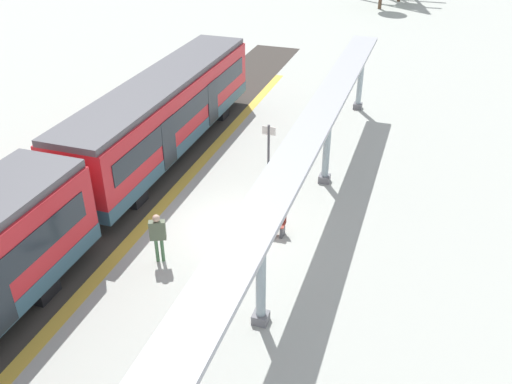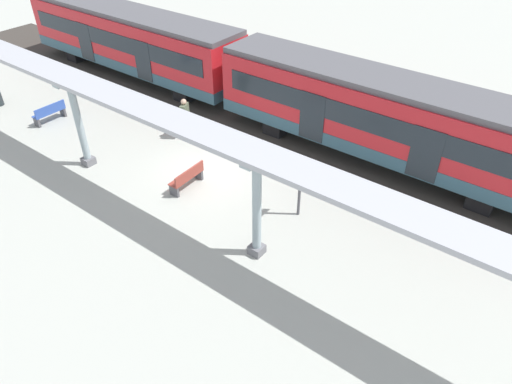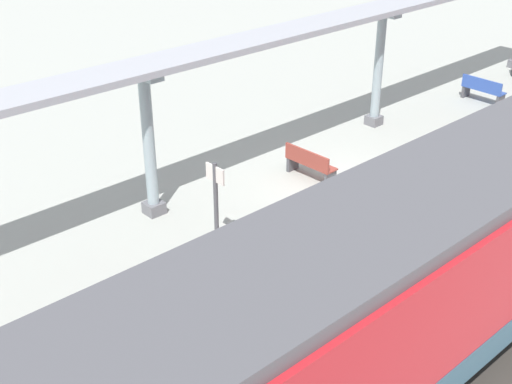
{
  "view_description": "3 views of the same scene",
  "coord_description": "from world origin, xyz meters",
  "px_view_note": "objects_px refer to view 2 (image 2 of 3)",
  "views": [
    {
      "loc": [
        6.1,
        -14.95,
        11.08
      ],
      "look_at": [
        1.06,
        0.19,
        1.55
      ],
      "focal_mm": 38.13,
      "sensor_mm": 36.0,
      "label": 1
    },
    {
      "loc": [
        11.23,
        10.81,
        10.43
      ],
      "look_at": [
        1.34,
        3.32,
        1.17
      ],
      "focal_mm": 33.07,
      "sensor_mm": 36.0,
      "label": 2
    },
    {
      "loc": [
        -9.61,
        12.17,
        8.19
      ],
      "look_at": [
        0.36,
        3.05,
        1.02
      ],
      "focal_mm": 47.34,
      "sensor_mm": 36.0,
      "label": 3
    }
  ],
  "objects_px": {
    "train_far_carriage": "(381,118)",
    "platform_info_sign": "(300,183)",
    "canopy_pillar_third": "(257,208)",
    "bench_near_end": "(188,178)",
    "canopy_pillar_second": "(79,124)",
    "passenger_waiting_near_edge": "(185,114)",
    "bench_mid_platform": "(50,113)",
    "train_near_carriage": "(132,41)"
  },
  "relations": [
    {
      "from": "platform_info_sign",
      "to": "train_near_carriage",
      "type": "bearing_deg",
      "value": -109.46
    },
    {
      "from": "canopy_pillar_second",
      "to": "passenger_waiting_near_edge",
      "type": "distance_m",
      "value": 4.34
    },
    {
      "from": "train_far_carriage",
      "to": "platform_info_sign",
      "type": "relative_size",
      "value": 6.28
    },
    {
      "from": "bench_mid_platform",
      "to": "platform_info_sign",
      "type": "height_order",
      "value": "platform_info_sign"
    },
    {
      "from": "canopy_pillar_third",
      "to": "bench_mid_platform",
      "type": "bearing_deg",
      "value": -95.4
    },
    {
      "from": "bench_near_end",
      "to": "bench_mid_platform",
      "type": "relative_size",
      "value": 1.0
    },
    {
      "from": "canopy_pillar_second",
      "to": "passenger_waiting_near_edge",
      "type": "height_order",
      "value": "canopy_pillar_second"
    },
    {
      "from": "canopy_pillar_second",
      "to": "passenger_waiting_near_edge",
      "type": "xyz_separation_m",
      "value": [
        -3.97,
        1.61,
        -0.7
      ]
    },
    {
      "from": "train_far_carriage",
      "to": "bench_mid_platform",
      "type": "relative_size",
      "value": 9.17
    },
    {
      "from": "train_near_carriage",
      "to": "passenger_waiting_near_edge",
      "type": "xyz_separation_m",
      "value": [
        3.34,
        7.07,
        -0.71
      ]
    },
    {
      "from": "passenger_waiting_near_edge",
      "to": "train_far_carriage",
      "type": "bearing_deg",
      "value": 114.52
    },
    {
      "from": "canopy_pillar_third",
      "to": "bench_near_end",
      "type": "xyz_separation_m",
      "value": [
        -1.25,
        -4.16,
        -1.38
      ]
    },
    {
      "from": "canopy_pillar_second",
      "to": "passenger_waiting_near_edge",
      "type": "bearing_deg",
      "value": 157.87
    },
    {
      "from": "train_far_carriage",
      "to": "canopy_pillar_third",
      "type": "xyz_separation_m",
      "value": [
        7.32,
        -0.49,
        -0.01
      ]
    },
    {
      "from": "canopy_pillar_third",
      "to": "bench_mid_platform",
      "type": "xyz_separation_m",
      "value": [
        -1.21,
        -12.81,
        -1.38
      ]
    },
    {
      "from": "canopy_pillar_third",
      "to": "passenger_waiting_near_edge",
      "type": "xyz_separation_m",
      "value": [
        -3.97,
        -6.84,
        -0.7
      ]
    },
    {
      "from": "train_far_carriage",
      "to": "canopy_pillar_second",
      "type": "bearing_deg",
      "value": -50.72
    },
    {
      "from": "platform_info_sign",
      "to": "bench_mid_platform",
      "type": "bearing_deg",
      "value": -84.67
    },
    {
      "from": "bench_near_end",
      "to": "passenger_waiting_near_edge",
      "type": "bearing_deg",
      "value": -135.38
    },
    {
      "from": "train_near_carriage",
      "to": "train_far_carriage",
      "type": "bearing_deg",
      "value": 90.0
    },
    {
      "from": "passenger_waiting_near_edge",
      "to": "canopy_pillar_second",
      "type": "bearing_deg",
      "value": -22.13
    },
    {
      "from": "platform_info_sign",
      "to": "passenger_waiting_near_edge",
      "type": "relative_size",
      "value": 1.23
    },
    {
      "from": "train_far_carriage",
      "to": "passenger_waiting_near_edge",
      "type": "xyz_separation_m",
      "value": [
        3.34,
        -7.33,
        -0.71
      ]
    },
    {
      "from": "train_far_carriage",
      "to": "canopy_pillar_third",
      "type": "bearing_deg",
      "value": -3.82
    },
    {
      "from": "platform_info_sign",
      "to": "passenger_waiting_near_edge",
      "type": "xyz_separation_m",
      "value": [
        -1.57,
        -6.83,
        -0.21
      ]
    },
    {
      "from": "bench_mid_platform",
      "to": "bench_near_end",
      "type": "bearing_deg",
      "value": 90.26
    },
    {
      "from": "bench_mid_platform",
      "to": "passenger_waiting_near_edge",
      "type": "relative_size",
      "value": 0.84
    },
    {
      "from": "train_far_carriage",
      "to": "bench_mid_platform",
      "type": "height_order",
      "value": "train_far_carriage"
    },
    {
      "from": "train_far_carriage",
      "to": "bench_near_end",
      "type": "xyz_separation_m",
      "value": [
        6.06,
        -4.65,
        -1.39
      ]
    },
    {
      "from": "train_far_carriage",
      "to": "passenger_waiting_near_edge",
      "type": "relative_size",
      "value": 7.71
    },
    {
      "from": "canopy_pillar_third",
      "to": "bench_mid_platform",
      "type": "height_order",
      "value": "canopy_pillar_third"
    },
    {
      "from": "passenger_waiting_near_edge",
      "to": "canopy_pillar_third",
      "type": "bearing_deg",
      "value": 59.86
    },
    {
      "from": "canopy_pillar_second",
      "to": "canopy_pillar_third",
      "type": "relative_size",
      "value": 1.0
    },
    {
      "from": "canopy_pillar_third",
      "to": "canopy_pillar_second",
      "type": "bearing_deg",
      "value": -90.0
    },
    {
      "from": "canopy_pillar_second",
      "to": "canopy_pillar_third",
      "type": "bearing_deg",
      "value": 90.0
    },
    {
      "from": "canopy_pillar_third",
      "to": "passenger_waiting_near_edge",
      "type": "height_order",
      "value": "canopy_pillar_third"
    },
    {
      "from": "train_near_carriage",
      "to": "train_far_carriage",
      "type": "xyz_separation_m",
      "value": [
        0.0,
        14.4,
        0.0
      ]
    },
    {
      "from": "canopy_pillar_second",
      "to": "platform_info_sign",
      "type": "distance_m",
      "value": 8.79
    },
    {
      "from": "train_near_carriage",
      "to": "passenger_waiting_near_edge",
      "type": "height_order",
      "value": "train_near_carriage"
    },
    {
      "from": "bench_mid_platform",
      "to": "passenger_waiting_near_edge",
      "type": "distance_m",
      "value": 6.61
    },
    {
      "from": "train_near_carriage",
      "to": "bench_near_end",
      "type": "bearing_deg",
      "value": 58.13
    },
    {
      "from": "canopy_pillar_third",
      "to": "platform_info_sign",
      "type": "bearing_deg",
      "value": -179.68
    }
  ]
}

